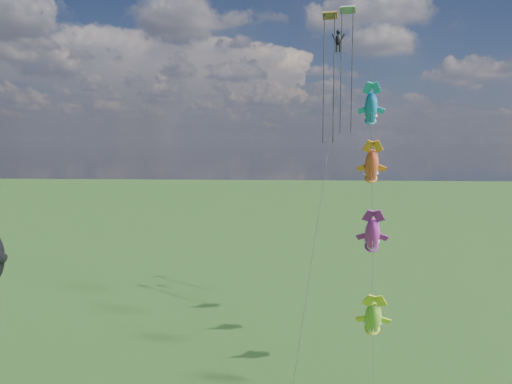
{
  "coord_description": "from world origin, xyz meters",
  "views": [
    {
      "loc": [
        13.89,
        -24.75,
        14.05
      ],
      "look_at": [
        11.72,
        7.7,
        10.65
      ],
      "focal_mm": 35.0,
      "sensor_mm": 36.0,
      "label": 1
    }
  ],
  "objects": [
    {
      "name": "parafoil_rig",
      "position": [
        17.15,
        10.68,
        20.0
      ],
      "size": [
        5.17,
        17.09,
        23.7
      ],
      "rotation": [
        0.0,
        0.0,
        -0.17
      ],
      "color": "brown",
      "rests_on": "ground"
    },
    {
      "name": "fish_windsock_rig",
      "position": [
        18.54,
        3.41,
        10.75
      ],
      "size": [
        2.3,
        15.86,
        19.17
      ],
      "rotation": [
        0.0,
        0.0,
        0.2
      ],
      "color": "brown",
      "rests_on": "ground"
    }
  ]
}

